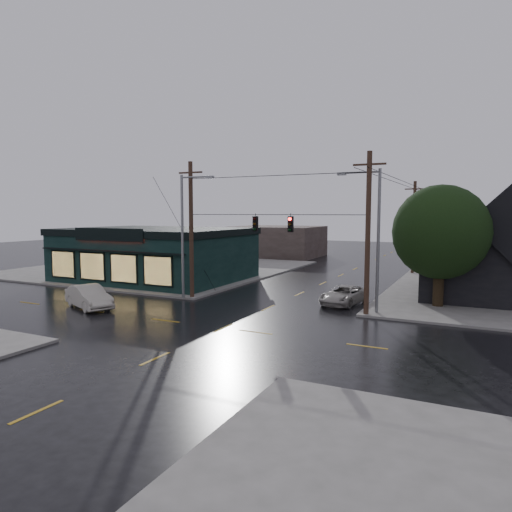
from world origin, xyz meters
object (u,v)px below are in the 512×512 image
at_px(utility_pole_nw, 192,299).
at_px(utility_pole_ne, 366,316).
at_px(corner_tree, 440,232).
at_px(sedan_cream, 89,297).
at_px(suv_silver, 344,295).

distance_m(utility_pole_nw, utility_pole_ne, 13.00).
height_order(corner_tree, sedan_cream, corner_tree).
xyz_separation_m(utility_pole_nw, utility_pole_ne, (13.00, 0.00, 0.00)).
distance_m(corner_tree, sedan_cream, 24.00).
bearing_deg(suv_silver, utility_pole_nw, -155.15).
height_order(utility_pole_ne, sedan_cream, utility_pole_ne).
bearing_deg(sedan_cream, utility_pole_nw, -13.27).
height_order(utility_pole_nw, sedan_cream, utility_pole_nw).
height_order(sedan_cream, suv_silver, sedan_cream).
bearing_deg(suv_silver, corner_tree, 23.20).
xyz_separation_m(corner_tree, suv_silver, (-6.04, -1.52, -4.48)).
bearing_deg(utility_pole_nw, sedan_cream, -126.28).
bearing_deg(corner_tree, utility_pole_nw, -164.78).
height_order(utility_pole_ne, suv_silver, utility_pole_ne).
bearing_deg(suv_silver, sedan_cream, -140.30).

